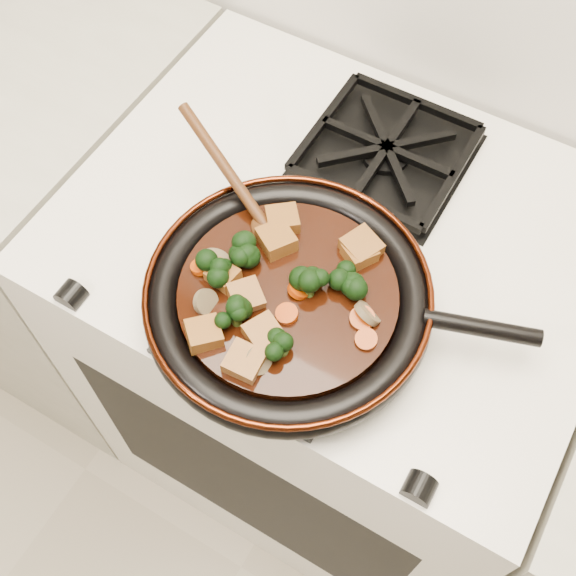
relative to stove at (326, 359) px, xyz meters
The scene contains 30 objects.
stove is the anchor object (origin of this frame).
burner_grate_front 0.48m from the stove, 90.00° to the right, with size 0.23×0.23×0.03m, color black, non-canonical shape.
burner_grate_back 0.48m from the stove, 90.00° to the left, with size 0.23×0.23×0.03m, color black, non-canonical shape.
skillet 0.52m from the stove, 86.36° to the right, with size 0.47×0.36×0.05m.
braising_sauce 0.52m from the stove, 87.05° to the right, with size 0.27×0.27×0.02m, color black.
tofu_cube_0 0.55m from the stove, 111.03° to the right, with size 0.04×0.03×0.02m, color brown.
tofu_cube_1 0.52m from the stove, 49.38° to the right, with size 0.04×0.04×0.02m, color brown.
tofu_cube_2 0.58m from the stove, 87.15° to the right, with size 0.04×0.04×0.02m, color brown.
tofu_cube_3 0.53m from the stove, 110.95° to the right, with size 0.04×0.04×0.02m, color brown.
tofu_cube_4 0.55m from the stove, 98.93° to the right, with size 0.04×0.04×0.02m, color brown.
tofu_cube_5 0.52m from the stove, 46.54° to the right, with size 0.04×0.04×0.02m, color brown.
tofu_cube_6 0.56m from the stove, 86.32° to the right, with size 0.04×0.04×0.02m, color brown.
tofu_cube_7 0.58m from the stove, 100.11° to the right, with size 0.04×0.04×0.02m, color brown.
tofu_cube_8 0.52m from the stove, 123.89° to the right, with size 0.04×0.04×0.02m, color brown.
broccoli_floret_0 0.53m from the stove, 57.62° to the right, with size 0.06×0.06×0.05m, color black, non-canonical shape.
broccoli_floret_1 0.56m from the stove, 114.42° to the right, with size 0.06×0.06×0.06m, color black, non-canonical shape.
broccoli_floret_2 0.54m from the stove, 78.21° to the right, with size 0.06×0.06×0.06m, color black, non-canonical shape.
broccoli_floret_3 0.57m from the stove, 96.05° to the right, with size 0.06×0.06×0.06m, color black, non-canonical shape.
broccoli_floret_4 0.55m from the stove, 115.28° to the right, with size 0.06×0.06×0.06m, color black, non-canonical shape.
broccoli_floret_5 0.57m from the stove, 79.29° to the right, with size 0.05×0.05×0.05m, color black, non-canonical shape.
carrot_coin_0 0.54m from the stove, 82.93° to the right, with size 0.03×0.03×0.01m, color #B33704.
carrot_coin_1 0.55m from the stove, 82.97° to the right, with size 0.03×0.03×0.01m, color #B33704.
carrot_coin_2 0.55m from the stove, 54.68° to the right, with size 0.03×0.03×0.01m, color #B33704.
carrot_coin_3 0.56m from the stove, 119.22° to the right, with size 0.03×0.03×0.01m, color #B33704.
carrot_coin_4 0.54m from the stove, 54.92° to the right, with size 0.03×0.03×0.01m, color #B33704.
mushroom_slice_0 0.55m from the stove, 118.66° to the right, with size 0.04×0.04×0.01m, color brown.
mushroom_slice_1 0.58m from the stove, 84.36° to the right, with size 0.03×0.03×0.01m, color brown.
mushroom_slice_2 0.57m from the stove, 107.04° to the right, with size 0.03×0.03×0.01m, color brown.
mushroom_slice_3 0.55m from the stove, 52.69° to the right, with size 0.04×0.04×0.01m, color brown.
wooden_spoon 0.55m from the stove, 144.00° to the right, with size 0.13×0.08×0.20m.
Camera 1 is at (0.23, 1.15, 1.73)m, focal length 45.00 mm.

